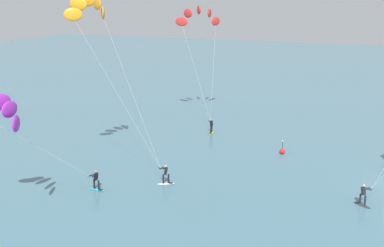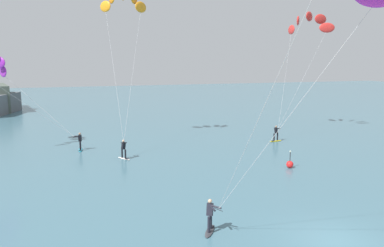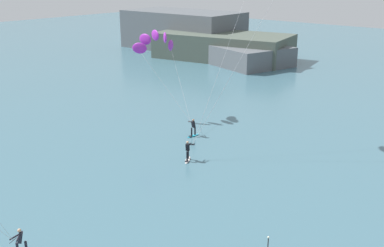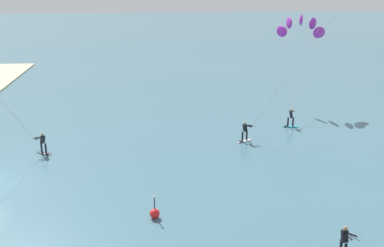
{
  "view_description": "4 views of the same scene",
  "coord_description": "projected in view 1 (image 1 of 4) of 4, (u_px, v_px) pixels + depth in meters",
  "views": [
    {
      "loc": [
        -42.9,
        1.06,
        15.57
      ],
      "look_at": [
        -5.85,
        16.24,
        5.23
      ],
      "focal_mm": 48.03,
      "sensor_mm": 36.0,
      "label": 1
    },
    {
      "loc": [
        -11.65,
        -13.22,
        8.19
      ],
      "look_at": [
        -1.42,
        15.5,
        3.22
      ],
      "focal_mm": 35.22,
      "sensor_mm": 36.0,
      "label": 2
    },
    {
      "loc": [
        15.12,
        -6.82,
        14.52
      ],
      "look_at": [
        -2.67,
        14.13,
        5.13
      ],
      "focal_mm": 41.51,
      "sensor_mm": 36.0,
      "label": 3
    },
    {
      "loc": [
        28.81,
        11.56,
        13.36
      ],
      "look_at": [
        -0.82,
        13.62,
        3.54
      ],
      "focal_mm": 44.49,
      "sensor_mm": 36.0,
      "label": 4
    }
  ],
  "objects": [
    {
      "name": "marker_buoy",
      "position": [
        282.0,
        151.0,
        50.57
      ],
      "size": [
        0.56,
        0.56,
        1.38
      ],
      "color": "red",
      "rests_on": "ground"
    },
    {
      "name": "kitesurfer_downwind",
      "position": [
        6.0,
        115.0,
        34.29
      ],
      "size": [
        8.72,
        5.64,
        9.03
      ],
      "color": "#23ADD1",
      "rests_on": "ground"
    },
    {
      "name": "kitesurfer_far_out",
      "position": [
        199.0,
        20.0,
        61.89
      ],
      "size": [
        9.31,
        7.09,
        13.94
      ],
      "color": "yellow",
      "rests_on": "ground"
    },
    {
      "name": "kitesurfer_mid_water",
      "position": [
        92.0,
        15.0,
        43.41
      ],
      "size": [
        4.71,
        9.67,
        15.4
      ],
      "color": "white",
      "rests_on": "ground"
    }
  ]
}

